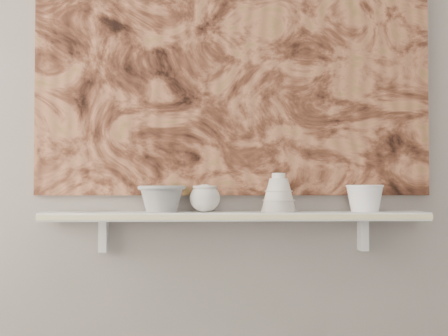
{
  "coord_description": "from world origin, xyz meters",
  "views": [
    {
      "loc": [
        -0.14,
        -0.78,
        1.02
      ],
      "look_at": [
        -0.04,
        1.49,
        1.09
      ],
      "focal_mm": 50.0,
      "sensor_mm": 36.0,
      "label": 1
    }
  ],
  "objects": [
    {
      "name": "painting",
      "position": [
        0.0,
        1.59,
        1.54
      ],
      "size": [
        1.5,
        0.02,
        1.1
      ],
      "primitive_type": "cube",
      "color": "brown",
      "rests_on": "wall_back"
    },
    {
      "name": "cup_cream",
      "position": [
        -0.11,
        1.51,
        0.98
      ],
      "size": [
        0.12,
        0.12,
        0.1
      ],
      "primitive_type": null,
      "rotation": [
        0.0,
        0.0,
        0.06
      ],
      "color": "beige",
      "rests_on": "shelf"
    },
    {
      "name": "shelf",
      "position": [
        0.0,
        1.51,
        0.92
      ],
      "size": [
        1.4,
        0.18,
        0.03
      ],
      "primitive_type": "cube",
      "color": "silver",
      "rests_on": "wall_back"
    },
    {
      "name": "bell_vessel",
      "position": [
        0.16,
        1.51,
        1.0
      ],
      "size": [
        0.15,
        0.15,
        0.14
      ],
      "primitive_type": null,
      "rotation": [
        0.0,
        0.0,
        0.16
      ],
      "color": "silver",
      "rests_on": "shelf"
    },
    {
      "name": "shelf_stripe",
      "position": [
        0.0,
        1.41,
        0.92
      ],
      "size": [
        1.4,
        0.01,
        0.02
      ],
      "primitive_type": "cube",
      "color": "beige",
      "rests_on": "shelf"
    },
    {
      "name": "bowl_grey",
      "position": [
        -0.27,
        1.51,
        0.98
      ],
      "size": [
        0.2,
        0.2,
        0.1
      ],
      "primitive_type": null,
      "rotation": [
        0.0,
        0.0,
        0.14
      ],
      "color": "gray",
      "rests_on": "shelf"
    },
    {
      "name": "bracket_right",
      "position": [
        0.49,
        1.57,
        0.84
      ],
      "size": [
        0.03,
        0.06,
        0.12
      ],
      "primitive_type": "cube",
      "color": "silver",
      "rests_on": "wall_back"
    },
    {
      "name": "wall_back",
      "position": [
        0.0,
        1.6,
        1.35
      ],
      "size": [
        3.6,
        0.0,
        3.6
      ],
      "primitive_type": "plane",
      "rotation": [
        1.57,
        0.0,
        0.0
      ],
      "color": "gray",
      "rests_on": "floor"
    },
    {
      "name": "house_motif",
      "position": [
        0.45,
        1.57,
        1.23
      ],
      "size": [
        0.09,
        0.0,
        0.08
      ],
      "primitive_type": "cube",
      "color": "black",
      "rests_on": "painting"
    },
    {
      "name": "bracket_left",
      "position": [
        -0.49,
        1.57,
        0.84
      ],
      "size": [
        0.03,
        0.06,
        0.12
      ],
      "primitive_type": "cube",
      "color": "silver",
      "rests_on": "wall_back"
    },
    {
      "name": "bowl_white",
      "position": [
        0.48,
        1.51,
        0.98
      ],
      "size": [
        0.17,
        0.17,
        0.1
      ],
      "primitive_type": null,
      "rotation": [
        0.0,
        0.0,
        -0.29
      ],
      "color": "white",
      "rests_on": "shelf"
    }
  ]
}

